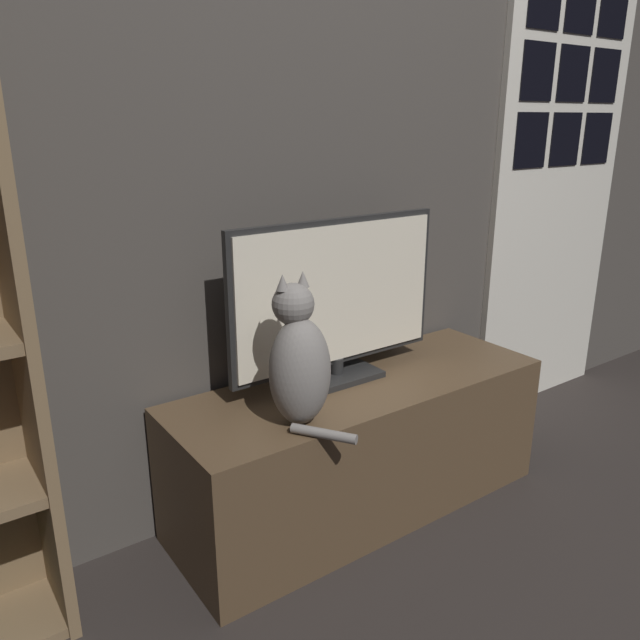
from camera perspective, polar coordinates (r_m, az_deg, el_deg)
The scene contains 5 objects.
wall_back at distance 2.13m, azimuth -0.62°, elevation 17.79°, with size 4.80×0.05×2.60m.
tv_stand at distance 2.19m, azimuth 3.63°, elevation -11.36°, with size 1.31×0.46×0.47m.
tv at distance 2.02m, azimuth 1.54°, elevation 1.86°, with size 0.79×0.17×0.54m.
cat at distance 1.76m, azimuth -1.99°, elevation -3.88°, with size 0.18×0.30×0.44m.
door at distance 3.05m, azimuth 20.89°, elevation 11.92°, with size 0.84×0.04×2.05m.
Camera 1 is at (-1.21, -0.52, 1.31)m, focal length 35.00 mm.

